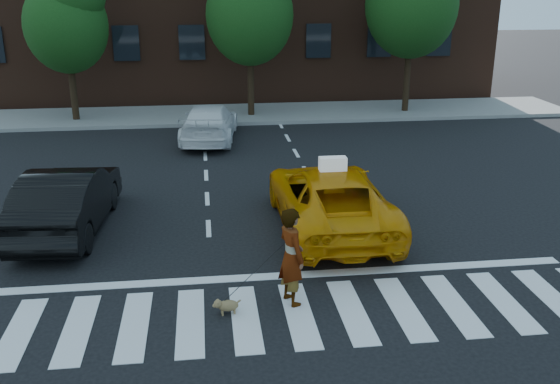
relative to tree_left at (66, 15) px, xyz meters
name	(u,v)px	position (x,y,z in m)	size (l,w,h in m)	color
ground	(299,315)	(6.97, -17.00, -4.44)	(120.00, 120.00, 0.00)	black
crosswalk	(299,314)	(6.97, -17.00, -4.43)	(13.00, 2.40, 0.01)	silver
stop_line	(287,275)	(6.97, -15.40, -4.43)	(12.00, 0.30, 0.01)	silver
sidewalk_far	(239,114)	(6.97, 0.50, -4.37)	(30.00, 4.00, 0.15)	slate
tree_left	(66,15)	(0.00, 0.00, 0.00)	(3.39, 3.38, 6.50)	black
tree_mid	(250,3)	(7.50, 0.00, 0.41)	(3.69, 3.69, 7.10)	black
taxi	(330,198)	(8.37, -12.89, -3.66)	(2.59, 5.61, 1.56)	orange
black_sedan	(67,199)	(1.97, -12.23, -3.64)	(1.69, 4.85, 1.60)	black
white_suv	(209,123)	(5.57, -3.77, -3.75)	(1.92, 4.73, 1.37)	white
woman	(291,256)	(6.89, -16.51, -3.47)	(0.70, 0.46, 1.93)	#999999
dog	(226,305)	(5.62, -16.80, -4.26)	(0.54, 0.23, 0.31)	brown
taxi_sign	(333,164)	(8.37, -13.09, -2.72)	(0.65, 0.28, 0.32)	white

